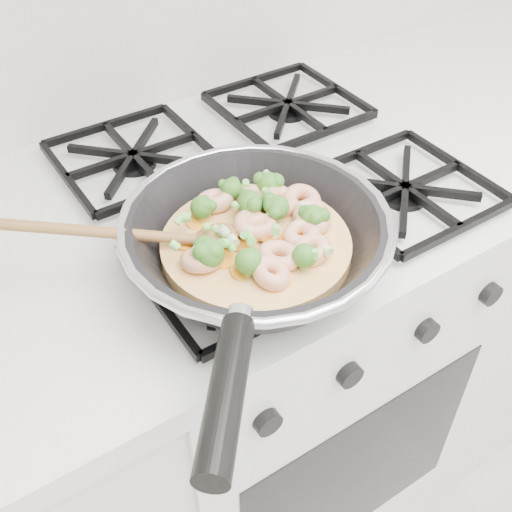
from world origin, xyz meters
TOP-DOWN VIEW (x-y plane):
  - stove at (0.00, 1.70)m, footprint 0.60×0.60m
  - skillet at (-0.13, 1.53)m, footprint 0.47×0.44m

SIDE VIEW (x-z plane):
  - stove at x=0.00m, z-range 0.00..0.92m
  - skillet at x=-0.13m, z-range 0.91..1.01m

